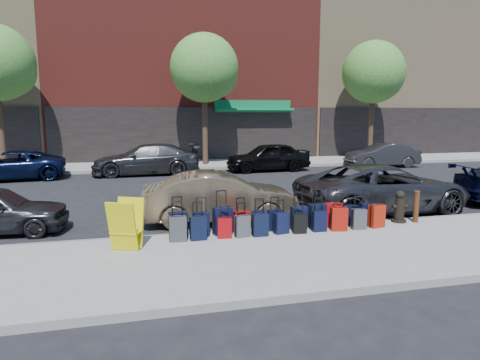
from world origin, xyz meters
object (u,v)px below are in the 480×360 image
object	(u,v)px
suitcase_front_5	(275,220)
fire_hydrant	(400,208)
car_far_2	(268,157)
car_far_1	(146,159)
car_far_0	(9,166)
tree_right	(376,74)
car_far_3	(382,155)
car_near_1	(220,197)
display_rack	(126,225)
bollard	(416,206)
tree_center	(207,70)
car_near_2	(383,188)

from	to	relation	value
suitcase_front_5	fire_hydrant	xyz separation A→B (m)	(3.52, -0.01, 0.13)
car_far_2	suitcase_front_5	bearing A→B (deg)	-18.59
car_far_1	car_far_0	bearing A→B (deg)	-87.03
tree_right	car_far_3	size ratio (longest dim) A/B	1.77
car_near_1	car_far_2	bearing A→B (deg)	-20.67
display_rack	car_far_0	bearing A→B (deg)	137.63
bollard	car_far_3	world-z (taller)	car_far_3
display_rack	car_far_3	size ratio (longest dim) A/B	0.26
bollard	car_far_3	distance (m)	13.32
car_far_1	car_far_3	distance (m)	13.09
car_far_2	bollard	bearing A→B (deg)	0.30
tree_center	car_far_1	world-z (taller)	tree_center
car_far_3	tree_center	bearing A→B (deg)	-103.37
car_far_0	car_near_2	bearing A→B (deg)	46.34
tree_right	suitcase_front_5	world-z (taller)	tree_right
car_far_0	car_far_1	size ratio (longest dim) A/B	0.92
car_near_1	car_far_3	distance (m)	15.03
car_far_0	car_far_3	distance (m)	19.22
tree_right	car_far_1	distance (m)	14.99
car_far_2	car_far_0	bearing A→B (deg)	-91.28
car_far_2	car_near_1	bearing A→B (deg)	-26.51
tree_center	car_near_2	world-z (taller)	tree_center
fire_hydrant	bollard	distance (m)	0.44
bollard	car_far_0	xyz separation A→B (m)	(-12.90, 11.64, 0.08)
fire_hydrant	bollard	xyz separation A→B (m)	(0.42, -0.13, 0.05)
fire_hydrant	car_near_2	world-z (taller)	car_near_2
tree_right	fire_hydrant	world-z (taller)	tree_right
display_rack	car_far_2	xyz separation A→B (m)	(7.08, 12.29, 0.07)
fire_hydrant	car_far_2	distance (m)	11.65
car_near_2	car_far_2	size ratio (longest dim) A/B	1.22
tree_right	tree_center	bearing A→B (deg)	180.00
tree_right	suitcase_front_5	bearing A→B (deg)	-128.16
car_near_2	car_far_2	distance (m)	9.95
suitcase_front_5	car_far_0	xyz separation A→B (m)	(-8.96, 11.50, 0.25)
car_far_3	car_near_1	bearing A→B (deg)	-46.56
bollard	fire_hydrant	bearing A→B (deg)	162.62
bollard	car_far_1	world-z (taller)	car_far_1
car_far_1	suitcase_front_5	bearing A→B (deg)	13.59
tree_right	display_rack	distance (m)	21.55
display_rack	bollard	bearing A→B (deg)	27.71
suitcase_front_5	bollard	bearing A→B (deg)	-0.08
car_near_1	car_far_2	size ratio (longest dim) A/B	0.98
car_far_3	tree_right	bearing A→B (deg)	162.92
tree_right	car_far_1	bearing A→B (deg)	-170.02
bollard	display_rack	size ratio (longest dim) A/B	0.79
tree_center	car_far_1	xyz separation A→B (m)	(-3.53, -2.47, -4.65)
tree_right	display_rack	xyz separation A→B (m)	(-14.80, -14.93, -4.72)
tree_center	car_far_0	distance (m)	11.12
fire_hydrant	car_far_3	distance (m)	13.41
suitcase_front_5	display_rack	size ratio (longest dim) A/B	0.79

